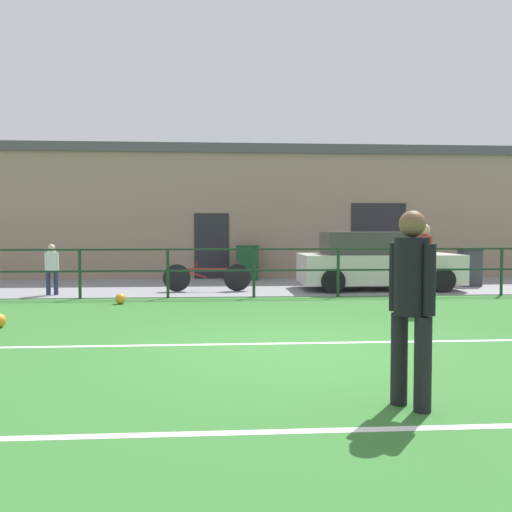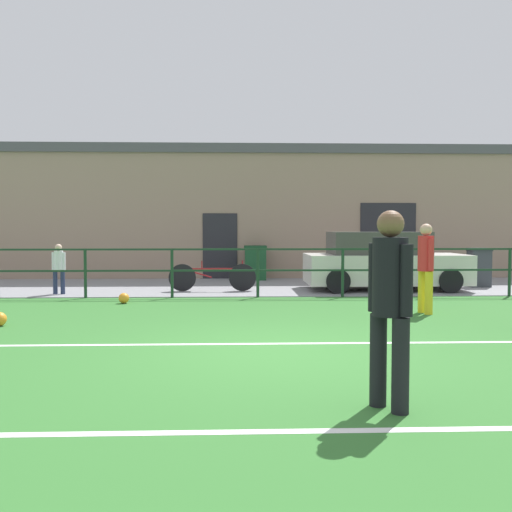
% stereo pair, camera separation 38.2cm
% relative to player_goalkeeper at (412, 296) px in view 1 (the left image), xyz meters
% --- Properties ---
extents(ground, '(60.00, 44.00, 0.04)m').
position_rel_player_goalkeeper_xyz_m(ground, '(-0.82, 2.45, -1.02)').
color(ground, '#33702D').
extents(field_line_touchline, '(36.00, 0.11, 0.00)m').
position_rel_player_goalkeeper_xyz_m(field_line_touchline, '(-0.82, 2.97, -1.00)').
color(field_line_touchline, white).
rests_on(field_line_touchline, ground).
extents(field_line_hash, '(36.00, 0.11, 0.00)m').
position_rel_player_goalkeeper_xyz_m(field_line_hash, '(-0.82, -0.53, -1.00)').
color(field_line_hash, white).
rests_on(field_line_hash, ground).
extents(pavement_strip, '(48.00, 5.00, 0.02)m').
position_rel_player_goalkeeper_xyz_m(pavement_strip, '(-0.82, 10.95, -0.99)').
color(pavement_strip, gray).
rests_on(pavement_strip, ground).
extents(perimeter_fence, '(36.07, 0.07, 1.15)m').
position_rel_player_goalkeeper_xyz_m(perimeter_fence, '(-0.82, 8.45, -0.25)').
color(perimeter_fence, '#193823').
rests_on(perimeter_fence, ground).
extents(clubhouse_facade, '(28.00, 2.56, 4.33)m').
position_rel_player_goalkeeper_xyz_m(clubhouse_facade, '(-0.82, 14.65, 1.17)').
color(clubhouse_facade, gray).
rests_on(clubhouse_facade, ground).
extents(player_goalkeeper, '(0.31, 0.43, 1.76)m').
position_rel_player_goalkeeper_xyz_m(player_goalkeeper, '(0.00, 0.00, 0.00)').
color(player_goalkeeper, black).
rests_on(player_goalkeeper, ground).
extents(player_striker, '(0.30, 0.46, 1.70)m').
position_rel_player_goalkeeper_xyz_m(player_striker, '(2.24, 5.75, -0.04)').
color(player_striker, gold).
rests_on(player_striker, ground).
extents(soccer_ball_spare, '(0.23, 0.23, 0.23)m').
position_rel_player_goalkeeper_xyz_m(soccer_ball_spare, '(-3.75, 7.45, -0.89)').
color(soccer_ball_spare, orange).
rests_on(soccer_ball_spare, ground).
extents(spectator_child, '(0.33, 0.21, 1.22)m').
position_rel_player_goalkeeper_xyz_m(spectator_child, '(-5.64, 9.14, -0.29)').
color(spectator_child, '#232D4C').
rests_on(spectator_child, pavement_strip).
extents(parked_car_red, '(4.11, 1.92, 1.51)m').
position_rel_player_goalkeeper_xyz_m(parked_car_red, '(2.51, 9.89, -0.26)').
color(parked_car_red, silver).
rests_on(parked_car_red, pavement_strip).
extents(bicycle_parked_0, '(2.22, 0.04, 0.78)m').
position_rel_player_goalkeeper_xyz_m(bicycle_parked_0, '(-1.94, 9.65, -0.62)').
color(bicycle_parked_0, black).
rests_on(bicycle_parked_0, pavement_strip).
extents(trash_bin_0, '(0.56, 0.48, 1.06)m').
position_rel_player_goalkeeper_xyz_m(trash_bin_0, '(5.33, 10.53, -0.45)').
color(trash_bin_0, '#33383D').
rests_on(trash_bin_0, pavement_strip).
extents(trash_bin_1, '(0.69, 0.58, 1.07)m').
position_rel_player_goalkeeper_xyz_m(trash_bin_1, '(-0.72, 12.91, -0.44)').
color(trash_bin_1, '#194C28').
rests_on(trash_bin_1, pavement_strip).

